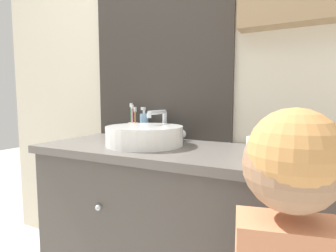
{
  "coord_description": "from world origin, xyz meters",
  "views": [
    {
      "loc": [
        0.39,
        -0.71,
        1.02
      ],
      "look_at": [
        -0.11,
        0.29,
        0.91
      ],
      "focal_mm": 28.0,
      "sensor_mm": 36.0,
      "label": 1
    }
  ],
  "objects_px": {
    "toothbrush_holder": "(133,128)",
    "soap_dispenser": "(144,125)",
    "sink_basin": "(145,135)",
    "drinking_cup": "(257,151)"
  },
  "relations": [
    {
      "from": "toothbrush_holder",
      "to": "sink_basin",
      "type": "bearing_deg",
      "value": -44.86
    },
    {
      "from": "soap_dispenser",
      "to": "drinking_cup",
      "type": "relative_size",
      "value": 1.86
    },
    {
      "from": "sink_basin",
      "to": "soap_dispenser",
      "type": "distance_m",
      "value": 0.23
    },
    {
      "from": "soap_dispenser",
      "to": "drinking_cup",
      "type": "xyz_separation_m",
      "value": [
        0.66,
        -0.37,
        -0.02
      ]
    },
    {
      "from": "sink_basin",
      "to": "drinking_cup",
      "type": "xyz_separation_m",
      "value": [
        0.53,
        -0.17,
        -0.0
      ]
    },
    {
      "from": "sink_basin",
      "to": "soap_dispenser",
      "type": "xyz_separation_m",
      "value": [
        -0.13,
        0.2,
        0.02
      ]
    },
    {
      "from": "drinking_cup",
      "to": "soap_dispenser",
      "type": "bearing_deg",
      "value": 150.57
    },
    {
      "from": "toothbrush_holder",
      "to": "soap_dispenser",
      "type": "bearing_deg",
      "value": -6.68
    },
    {
      "from": "sink_basin",
      "to": "drinking_cup",
      "type": "bearing_deg",
      "value": -18.23
    },
    {
      "from": "sink_basin",
      "to": "toothbrush_holder",
      "type": "relative_size",
      "value": 2.12
    }
  ]
}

